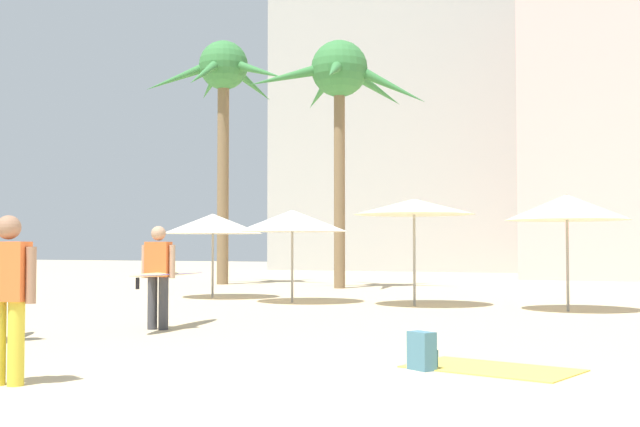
{
  "coord_description": "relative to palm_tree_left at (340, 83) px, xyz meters",
  "views": [
    {
      "loc": [
        3.53,
        -5.65,
        1.35
      ],
      "look_at": [
        -0.98,
        4.37,
        1.8
      ],
      "focal_mm": 45.82,
      "sensor_mm": 36.0,
      "label": 1
    }
  ],
  "objects": [
    {
      "name": "ground",
      "position": [
        6.83,
        -18.98,
        -6.78
      ],
      "size": [
        120.0,
        120.0,
        0.0
      ],
      "primitive_type": "plane",
      "color": "#C6B28C"
    },
    {
      "name": "hotel_tower_gray",
      "position": [
        -4.73,
        23.1,
        6.24
      ],
      "size": [
        14.81,
        10.56,
        26.04
      ],
      "primitive_type": "cube",
      "color": "#A8A8A3",
      "rests_on": "ground"
    },
    {
      "name": "palm_tree_left",
      "position": [
        0.0,
        0.0,
        0.0
      ],
      "size": [
        5.52,
        5.89,
        8.17
      ],
      "color": "brown",
      "rests_on": "ground"
    },
    {
      "name": "palm_tree_right",
      "position": [
        -5.0,
        0.87,
        0.5
      ],
      "size": [
        5.39,
        5.66,
        8.89
      ],
      "color": "brown",
      "rests_on": "ground"
    },
    {
      "name": "cafe_umbrella_0",
      "position": [
        8.06,
        -6.81,
        -4.59
      ],
      "size": [
        2.59,
        2.59,
        2.46
      ],
      "color": "gray",
      "rests_on": "ground"
    },
    {
      "name": "cafe_umbrella_1",
      "position": [
        -1.14,
        -6.02,
        -4.81
      ],
      "size": [
        2.66,
        2.66,
        2.24
      ],
      "color": "gray",
      "rests_on": "ground"
    },
    {
      "name": "cafe_umbrella_4",
      "position": [
        4.65,
        -6.65,
        -4.5
      ],
      "size": [
        2.79,
        2.79,
        2.46
      ],
      "color": "gray",
      "rests_on": "ground"
    },
    {
      "name": "cafe_umbrella_5",
      "position": [
        1.59,
        -6.78,
        -4.79
      ],
      "size": [
        2.69,
        2.69,
        2.25
      ],
      "color": "gray",
      "rests_on": "ground"
    },
    {
      "name": "beach_towel",
      "position": [
        8.38,
        -15.58,
        -6.77
      ],
      "size": [
        2.01,
        1.45,
        0.01
      ],
      "primitive_type": "cube",
      "rotation": [
        0.0,
        0.0,
        -0.24
      ],
      "color": "#F4CC4C",
      "rests_on": "ground"
    },
    {
      "name": "backpack",
      "position": [
        7.69,
        -15.95,
        -6.57
      ],
      "size": [
        0.35,
        0.34,
        0.42
      ],
      "rotation": [
        0.0,
        0.0,
        1.03
      ],
      "color": "teal",
      "rests_on": "ground"
    },
    {
      "name": "person_mid_left",
      "position": [
        2.45,
        -13.38,
        -5.86
      ],
      "size": [
        0.86,
        2.85,
        1.69
      ],
      "rotation": [
        0.0,
        0.0,
        1.71
      ],
      "color": "#3D3D42",
      "rests_on": "ground"
    },
    {
      "name": "person_far_right",
      "position": [
        4.28,
        -18.58,
        -5.87
      ],
      "size": [
        0.61,
        0.3,
        1.66
      ],
      "rotation": [
        0.0,
        0.0,
        1.79
      ],
      "color": "gold",
      "rests_on": "ground"
    }
  ]
}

